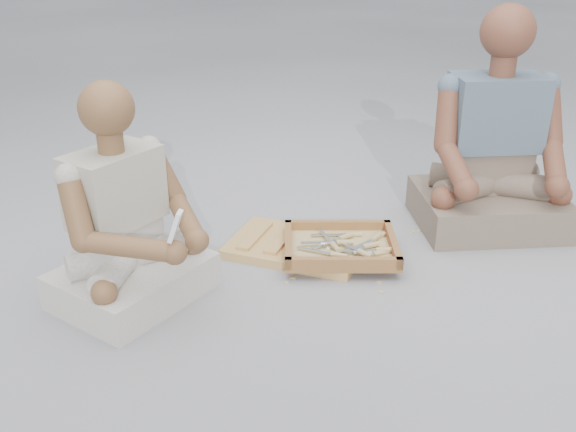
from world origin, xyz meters
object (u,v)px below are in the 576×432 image
(carved_panel, at_px, (296,247))
(tool_tray, at_px, (340,247))
(companion, at_px, (493,157))
(craftsman, at_px, (127,230))

(carved_panel, bearing_deg, tool_tray, -6.54)
(carved_panel, bearing_deg, companion, 34.70)
(carved_panel, distance_m, companion, 0.99)
(tool_tray, distance_m, companion, 0.84)
(carved_panel, bearing_deg, craftsman, -131.52)
(tool_tray, height_order, companion, companion)
(companion, bearing_deg, carved_panel, 12.46)
(carved_panel, relative_size, craftsman, 0.69)
(craftsman, distance_m, companion, 1.65)
(carved_panel, xyz_separation_m, tool_tray, (0.20, -0.02, 0.04))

